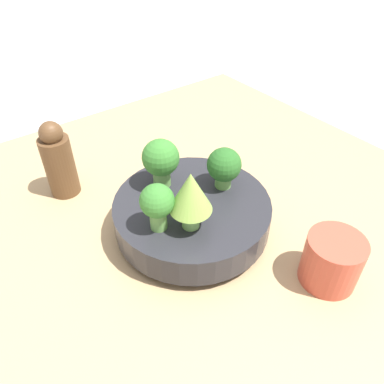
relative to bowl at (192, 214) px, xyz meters
The scene contains 9 objects.
ground_plane 0.08m from the bowl, 132.33° to the left, with size 6.00×6.00×0.00m, color silver.
table 0.06m from the bowl, 132.33° to the left, with size 0.89×0.90×0.03m.
bowl is the anchor object (origin of this frame).
broccoli_floret_back 0.09m from the bowl, 92.02° to the left, with size 0.05×0.05×0.07m.
broccoli_floret_front 0.10m from the bowl, 78.21° to the right, with size 0.05×0.05×0.07m.
romanesco_piece_near 0.10m from the bowl, 39.14° to the right, with size 0.06×0.06×0.09m.
broccoli_floret_left 0.10m from the bowl, 169.64° to the right, with size 0.06×0.06×0.08m.
cup 0.22m from the bowl, 26.09° to the left, with size 0.08×0.08×0.08m.
pepper_mill 0.26m from the bowl, 150.76° to the right, with size 0.05×0.05×0.14m.
Camera 1 is at (0.37, -0.28, 0.47)m, focal length 35.00 mm.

